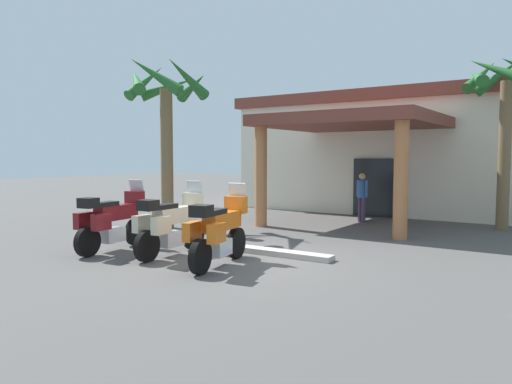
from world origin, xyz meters
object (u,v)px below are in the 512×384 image
motorcycle_cream (171,224)px  palm_tree_roadside (165,105)px  motel_building (402,152)px  motorcycle_maroon (112,221)px  pedestrian (362,194)px  motorcycle_orange (219,231)px  palm_tree_near_portico (507,96)px

motorcycle_cream → palm_tree_roadside: 5.23m
motel_building → palm_tree_roadside: palm_tree_roadside is taller
motorcycle_cream → motorcycle_maroon: bearing=100.3°
motel_building → palm_tree_roadside: (-4.59, -8.96, 1.36)m
motel_building → motorcycle_maroon: 12.84m
motorcycle_cream → palm_tree_roadside: (-2.99, 3.06, 3.02)m
pedestrian → motel_building: bearing=-149.4°
motorcycle_cream → motorcycle_orange: 1.51m
motorcycle_cream → motorcycle_orange: (1.49, -0.24, 0.00)m
motorcycle_cream → motel_building: bearing=-9.8°
motel_building → motorcycle_cream: (-1.61, -12.02, -1.66)m
motel_building → motorcycle_cream: motel_building is taller
motorcycle_orange → palm_tree_roadside: size_ratio=0.43×
motel_building → palm_tree_near_portico: palm_tree_near_portico is taller
motel_building → motorcycle_maroon: (-3.10, -12.35, -1.66)m
motel_building → palm_tree_near_portico: (4.10, -4.05, 1.57)m
palm_tree_roadside → palm_tree_near_portico: 9.99m
pedestrian → palm_tree_near_portico: palm_tree_near_portico is taller
motorcycle_cream → pedestrian: pedestrian is taller
motorcycle_maroon → palm_tree_roadside: 4.78m
motorcycle_maroon → palm_tree_roadside: bearing=17.9°
motorcycle_cream → palm_tree_roadside: bearing=42.1°
palm_tree_near_portico → motorcycle_maroon: bearing=-130.9°
motel_building → motorcycle_maroon: bearing=-102.8°
motorcycle_cream → pedestrian: (1.58, 7.51, 0.24)m
pedestrian → palm_tree_near_portico: 5.12m
palm_tree_roadside → motel_building: bearing=62.9°
pedestrian → palm_tree_roadside: bearing=-14.7°
pedestrian → motorcycle_maroon: bearing=9.6°
palm_tree_roadside → palm_tree_near_portico: bearing=29.5°
motel_building → motorcycle_cream: size_ratio=5.73×
palm_tree_roadside → motorcycle_maroon: bearing=-66.2°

